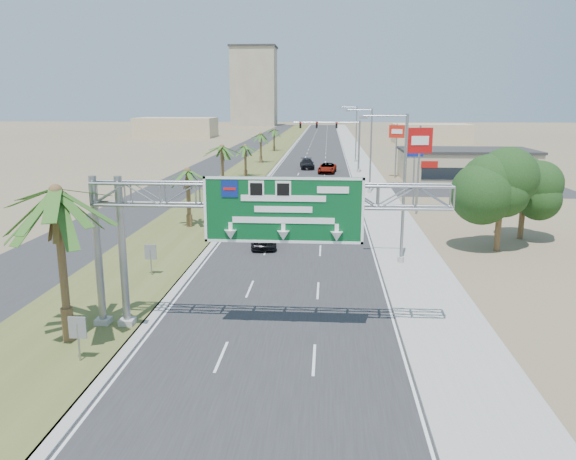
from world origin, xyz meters
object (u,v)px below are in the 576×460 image
Objects in this scene: car_right_lane at (327,168)px; store_building at (466,165)px; pole_sign_red_near at (420,145)px; pole_sign_red_far at (397,135)px; sign_gantry at (250,207)px; car_mid_lane at (320,183)px; palm_near at (56,192)px; car_far at (307,164)px; signal_mast at (346,141)px; pole_sign_blue at (415,146)px; car_left_lane at (264,236)px.

store_building is at bearing -10.95° from car_right_lane.
pole_sign_red_far is (1.03, 27.16, -0.61)m from pole_sign_red_near.
sign_gantry is 60.77m from store_building.
car_mid_lane is 16.26m from pole_sign_red_far.
pole_sign_red_near reaches higher than palm_near.
signal_mast is at bearing -45.87° from car_far.
pole_sign_blue reaches higher than car_mid_lane.
palm_near is at bearing -118.28° from store_building.
car_mid_lane is 15.88m from car_right_lane.
car_right_lane is 0.74× the size of pole_sign_blue.
car_far is at bearing 82.24° from car_left_lane.
signal_mast is (14.37, 63.97, -2.08)m from palm_near.
signal_mast reaches higher than car_left_lane.
car_mid_lane is 0.54× the size of pole_sign_red_far.
car_mid_lane is at bearing 172.97° from pole_sign_blue.
palm_near reaches higher than car_left_lane.
car_left_lane is at bearing -109.67° from pole_sign_red_far.
car_left_lane is 32.48m from pole_sign_blue.
car_left_lane is (6.88, 18.12, -6.13)m from palm_near.
palm_near reaches higher than pole_sign_red_far.
car_left_lane is 43.49m from pole_sign_red_far.
car_far is 0.71× the size of pole_sign_red_far.
pole_sign_blue is at bearing -53.31° from car_right_lane.
car_mid_lane is at bearing 120.88° from pole_sign_red_near.
car_left_lane is 0.55× the size of pole_sign_red_near.
car_right_lane is at bearing 153.61° from pole_sign_red_far.
car_left_lane is 0.85× the size of car_right_lane.
car_mid_lane is at bearing -134.31° from pole_sign_red_far.
palm_near is 51.44m from pole_sign_blue.
pole_sign_red_far is (-0.79, 12.40, 0.61)m from pole_sign_blue.
signal_mast is 18.08m from store_building.
pole_sign_blue reaches higher than car_right_lane.
car_right_lane is (0.89, 15.85, 0.07)m from car_mid_lane.
signal_mast is 46.63m from car_left_lane.
sign_gantry reaches higher than car_left_lane.
palm_near is 37.61m from pole_sign_red_near.
store_building is at bearing 52.24° from pole_sign_blue.
car_left_lane is at bearing -118.47° from pole_sign_blue.
pole_sign_red_far is at bearing 76.85° from sign_gantry.
pole_sign_red_near is at bearing -65.26° from car_mid_lane.
store_building is 46.72m from car_left_lane.
car_far is 17.60m from pole_sign_red_far.
car_far is (0.13, 67.29, -5.26)m from sign_gantry.
signal_mast is 2.18× the size of car_left_lane.
sign_gantry is at bearing -95.28° from car_far.
car_left_lane is 0.61× the size of pole_sign_red_far.
pole_sign_red_far reaches higher than sign_gantry.
pole_sign_red_far is (-9.79, 0.77, 4.09)m from store_building.
sign_gantry is at bearing -112.41° from pole_sign_red_near.
pole_sign_red_far is (14.53, 40.65, 5.28)m from car_left_lane.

